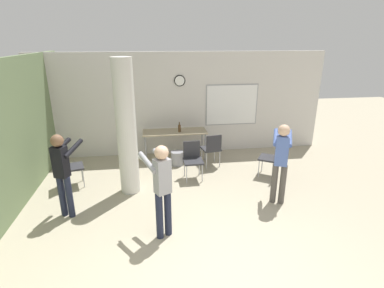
# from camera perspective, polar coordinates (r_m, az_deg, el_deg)

# --- Properties ---
(ground_plane) EXTENTS (24.00, 24.00, 0.00)m
(ground_plane) POSITION_cam_1_polar(r_m,az_deg,el_deg) (4.49, 6.45, -24.80)
(ground_plane) COLOR #ADA389
(wall_left_accent) EXTENTS (0.12, 7.00, 2.80)m
(wall_left_accent) POSITION_cam_1_polar(r_m,az_deg,el_deg) (6.40, -31.70, 0.89)
(wall_left_accent) COLOR #6B7F56
(wall_left_accent) RESTS_ON ground_plane
(wall_back) EXTENTS (8.00, 0.15, 2.80)m
(wall_back) POSITION_cam_1_polar(r_m,az_deg,el_deg) (8.38, -1.63, 7.63)
(wall_back) COLOR silver
(wall_back) RESTS_ON ground_plane
(support_pillar) EXTENTS (0.40, 0.40, 2.80)m
(support_pillar) POSITION_cam_1_polar(r_m,az_deg,el_deg) (6.18, -12.41, 2.85)
(support_pillar) COLOR silver
(support_pillar) RESTS_ON ground_plane
(folding_table) EXTENTS (1.70, 0.62, 0.77)m
(folding_table) POSITION_cam_1_polar(r_m,az_deg,el_deg) (8.06, -3.31, 2.07)
(folding_table) COLOR tan
(folding_table) RESTS_ON ground_plane
(bottle_on_table) EXTENTS (0.07, 0.07, 0.27)m
(bottle_on_table) POSITION_cam_1_polar(r_m,az_deg,el_deg) (7.96, -2.41, 3.05)
(bottle_on_table) COLOR #4C3319
(bottle_on_table) RESTS_ON folding_table
(waste_bin) EXTENTS (0.32, 0.32, 0.37)m
(waste_bin) POSITION_cam_1_polar(r_m,az_deg,el_deg) (7.78, -2.86, -2.72)
(waste_bin) COLOR gray
(waste_bin) RESTS_ON ground_plane
(chair_by_left_wall) EXTENTS (0.55, 0.55, 0.87)m
(chair_by_left_wall) POSITION_cam_1_polar(r_m,az_deg,el_deg) (7.08, -22.40, -3.72)
(chair_by_left_wall) COLOR #2D2D33
(chair_by_left_wall) RESTS_ON ground_plane
(chair_table_right) EXTENTS (0.51, 0.51, 0.87)m
(chair_table_right) POSITION_cam_1_polar(r_m,az_deg,el_deg) (7.60, 3.80, -0.65)
(chair_table_right) COLOR #2D2D33
(chair_table_right) RESTS_ON ground_plane
(chair_mid_room) EXTENTS (0.61, 0.61, 0.87)m
(chair_mid_room) POSITION_cam_1_polar(r_m,az_deg,el_deg) (7.27, 15.02, -2.26)
(chair_mid_room) COLOR #2D2D33
(chair_mid_room) RESTS_ON ground_plane
(chair_table_front) EXTENTS (0.45, 0.45, 0.87)m
(chair_table_front) POSITION_cam_1_polar(r_m,az_deg,el_deg) (6.94, 0.12, -2.61)
(chair_table_front) COLOR #2D2D33
(chair_table_front) RESTS_ON ground_plane
(person_watching_back) EXTENTS (0.51, 0.64, 1.59)m
(person_watching_back) POSITION_cam_1_polar(r_m,az_deg,el_deg) (5.79, -23.43, -4.45)
(person_watching_back) COLOR #1E2338
(person_watching_back) RESTS_ON ground_plane
(person_playing_side) EXTENTS (0.52, 0.68, 1.62)m
(person_playing_side) POSITION_cam_1_polar(r_m,az_deg,el_deg) (6.00, 16.60, -2.53)
(person_playing_side) COLOR #514C47
(person_playing_side) RESTS_ON ground_plane
(person_playing_front) EXTENTS (0.54, 0.65, 1.60)m
(person_playing_front) POSITION_cam_1_polar(r_m,az_deg,el_deg) (4.79, -5.78, -7.67)
(person_playing_front) COLOR #1E2338
(person_playing_front) RESTS_ON ground_plane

